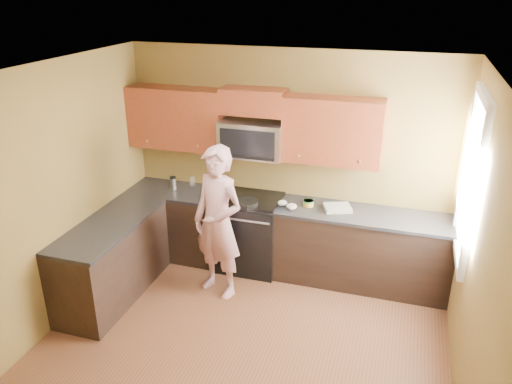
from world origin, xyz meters
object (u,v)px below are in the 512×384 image
at_px(woman, 218,223).
at_px(frying_pan, 247,205).
at_px(stove, 250,232).
at_px(butter_tub, 308,206).
at_px(travel_mug, 174,189).
at_px(microwave, 252,155).

height_order(woman, frying_pan, woman).
bearing_deg(woman, stove, 96.04).
distance_m(stove, woman, 0.79).
distance_m(woman, butter_tub, 1.12).
height_order(woman, butter_tub, woman).
bearing_deg(butter_tub, stove, -177.33).
bearing_deg(travel_mug, frying_pan, -13.56).
height_order(butter_tub, travel_mug, travel_mug).
bearing_deg(stove, woman, -103.87).
relative_size(stove, butter_tub, 7.47).
height_order(microwave, butter_tub, microwave).
xyz_separation_m(stove, travel_mug, (-1.04, 0.04, 0.45)).
height_order(frying_pan, butter_tub, frying_pan).
relative_size(woman, butter_tub, 14.01).
relative_size(butter_tub, travel_mug, 0.76).
bearing_deg(woman, butter_tub, 57.56).
relative_size(microwave, butter_tub, 5.98).
bearing_deg(stove, microwave, 90.00).
height_order(microwave, woman, woman).
relative_size(woman, frying_pan, 3.71).
xyz_separation_m(microwave, butter_tub, (0.72, -0.09, -0.53)).
height_order(stove, frying_pan, frying_pan).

